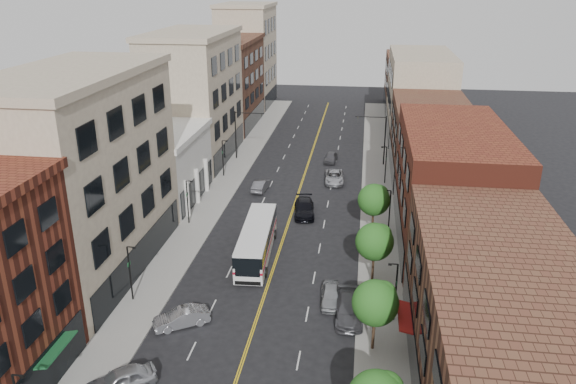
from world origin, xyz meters
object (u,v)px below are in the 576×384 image
at_px(car_parked_mid, 349,309).
at_px(car_lane_a, 304,208).
at_px(city_bus, 257,239).
at_px(car_lane_b, 334,177).
at_px(car_angle_b, 181,318).
at_px(car_lane_behind, 261,185).
at_px(car_lane_c, 331,157).
at_px(car_angle_a, 121,380).
at_px(car_parked_far, 331,295).

height_order(car_parked_mid, car_lane_a, car_lane_a).
bearing_deg(car_lane_a, city_bus, -115.00).
xyz_separation_m(city_bus, car_lane_b, (6.31, 22.25, -1.08)).
relative_size(car_angle_b, car_lane_behind, 1.03).
bearing_deg(car_angle_b, car_lane_behind, 147.24).
relative_size(car_lane_behind, car_lane_a, 0.77).
distance_m(car_lane_a, car_lane_c, 20.28).
height_order(car_angle_a, car_lane_behind, car_angle_a).
bearing_deg(car_lane_a, car_lane_behind, 125.16).
distance_m(car_lane_behind, car_lane_a, 9.53).
xyz_separation_m(car_lane_behind, car_lane_a, (6.40, -7.06, 0.10)).
bearing_deg(car_lane_behind, car_parked_mid, 119.71).
height_order(car_angle_a, car_lane_a, car_lane_a).
relative_size(car_parked_far, car_lane_behind, 0.98).
xyz_separation_m(car_parked_mid, car_lane_behind, (-12.30, 27.43, -0.07)).
xyz_separation_m(car_angle_a, car_angle_b, (1.69, 7.71, -0.07)).
distance_m(city_bus, car_lane_c, 31.51).
distance_m(car_lane_behind, car_lane_b, 10.17).
distance_m(car_angle_a, car_lane_a, 32.27).
distance_m(car_lane_a, car_lane_b, 11.75).
bearing_deg(car_angle_b, car_parked_far, 82.04).
height_order(car_lane_behind, car_lane_a, car_lane_a).
xyz_separation_m(car_parked_far, car_lane_c, (-2.53, 38.57, -0.02)).
height_order(city_bus, car_parked_mid, city_bus).
bearing_deg(car_parked_far, car_angle_a, -139.53).
relative_size(car_angle_a, car_parked_mid, 0.87).
bearing_deg(car_angle_b, city_bus, 132.26).
xyz_separation_m(city_bus, car_lane_c, (5.29, 31.04, -1.12)).
bearing_deg(car_angle_a, car_parked_far, 98.46).
xyz_separation_m(car_angle_a, car_lane_behind, (2.50, 38.08, -0.09)).
xyz_separation_m(car_angle_a, car_parked_far, (13.20, 12.66, -0.08)).
xyz_separation_m(car_lane_a, car_lane_b, (2.79, 11.41, -0.06)).
distance_m(car_angle_b, car_parked_far, 12.53).
relative_size(city_bus, car_angle_b, 2.80).
distance_m(car_angle_b, car_lane_c, 44.44).
bearing_deg(car_lane_b, car_lane_behind, -158.73).
distance_m(car_parked_far, car_lane_a, 18.86).
distance_m(car_parked_mid, car_lane_behind, 30.06).
relative_size(car_angle_b, car_parked_far, 1.05).
bearing_deg(car_angle_a, car_lane_b, 129.25).
distance_m(city_bus, car_parked_mid, 13.44).
distance_m(car_angle_b, car_parked_mid, 13.44).
height_order(car_lane_a, car_lane_b, car_lane_a).
bearing_deg(city_bus, car_lane_b, 71.02).
xyz_separation_m(car_angle_b, car_lane_b, (10.00, 34.72, 0.02)).
bearing_deg(car_lane_behind, car_parked_far, 118.38).
bearing_deg(car_angle_a, car_lane_a, 128.65).
bearing_deg(car_lane_c, car_lane_a, -90.30).
bearing_deg(car_lane_a, car_lane_b, 69.21).
bearing_deg(car_angle_a, car_lane_c, 132.89).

